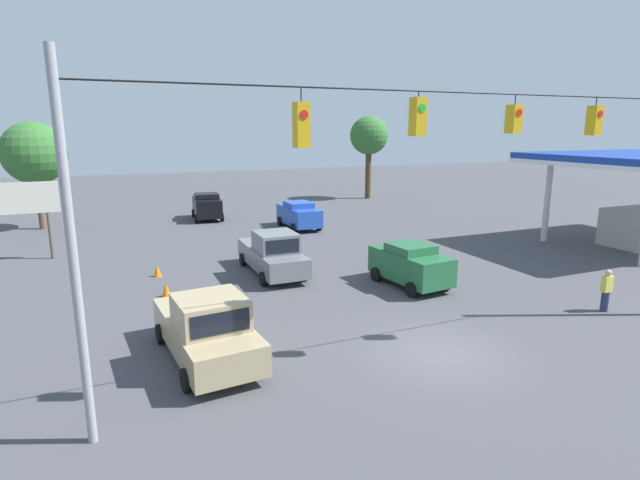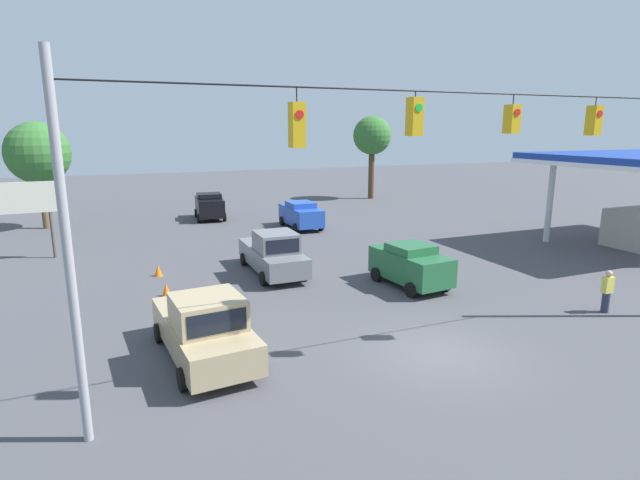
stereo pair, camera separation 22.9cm
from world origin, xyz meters
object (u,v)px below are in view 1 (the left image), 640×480
traffic_cone_nearest (190,355)px  tree_horizon_right (369,137)px  roadside_billboard (14,204)px  traffic_cone_second (179,317)px  pickup_truck_tan_parked_shoulder (207,329)px  pedestrian (606,291)px  traffic_cone_third (166,290)px  sedan_black_withflow_deep (207,206)px  tree_horizon_left (34,154)px  traffic_cone_fourth (157,271)px  sedan_blue_oncoming_deep (299,214)px  sedan_green_crossing_near (410,264)px  overhead_signal_span (461,183)px  pickup_truck_grey_withflow_mid (273,254)px

traffic_cone_nearest → tree_horizon_right: (-22.06, -29.62, 5.77)m
traffic_cone_nearest → tree_horizon_right: tree_horizon_right is taller
roadside_billboard → traffic_cone_second: bearing=117.7°
pickup_truck_tan_parked_shoulder → roadside_billboard: bearing=-66.0°
traffic_cone_nearest → pedestrian: 15.37m
traffic_cone_third → roadside_billboard: 11.26m
sedan_black_withflow_deep → tree_horizon_left: tree_horizon_left is taller
traffic_cone_fourth → tree_horizon_left: (6.17, -15.06, 4.90)m
traffic_cone_fourth → tree_horizon_left: size_ratio=0.08×
traffic_cone_second → traffic_cone_nearest: bearing=88.0°
pickup_truck_tan_parked_shoulder → traffic_cone_third: (0.49, -6.48, -0.70)m
sedan_blue_oncoming_deep → tree_horizon_right: bearing=-135.5°
tree_horizon_left → tree_horizon_right: bearing=-170.3°
traffic_cone_third → pedestrian: pedestrian is taller
sedan_blue_oncoming_deep → sedan_green_crossing_near: sedan_green_crossing_near is taller
sedan_blue_oncoming_deep → sedan_black_withflow_deep: sedan_black_withflow_deep is taller
overhead_signal_span → sedan_green_crossing_near: size_ratio=4.90×
pickup_truck_tan_parked_shoulder → traffic_cone_nearest: bearing=10.6°
pickup_truck_tan_parked_shoulder → tree_horizon_left: 25.92m
traffic_cone_nearest → pickup_truck_grey_withflow_mid: bearing=-122.7°
pickup_truck_grey_withflow_mid → traffic_cone_second: 6.99m
sedan_blue_oncoming_deep → tree_horizon_left: 18.28m
traffic_cone_fourth → pedestrian: size_ratio=0.34×
sedan_green_crossing_near → pickup_truck_grey_withflow_mid: (5.00, -4.18, -0.01)m
pickup_truck_grey_withflow_mid → pedestrian: bearing=135.8°
pickup_truck_tan_parked_shoulder → traffic_cone_third: size_ratio=9.91×
sedan_black_withflow_deep → traffic_cone_third: size_ratio=7.25×
overhead_signal_span → traffic_cone_second: overhead_signal_span is taller
overhead_signal_span → tree_horizon_right: 35.84m
traffic_cone_second → roadside_billboard: size_ratio=0.13×
sedan_green_crossing_near → traffic_cone_second: (10.06, 0.60, -0.71)m
pickup_truck_grey_withflow_mid → overhead_signal_span: bearing=100.2°
traffic_cone_nearest → tree_horizon_right: size_ratio=0.07×
sedan_blue_oncoming_deep → traffic_cone_nearest: 20.83m
roadside_billboard → traffic_cone_nearest: bearing=112.1°
traffic_cone_fourth → sedan_green_crossing_near: bearing=150.1°
sedan_black_withflow_deep → tree_horizon_right: (-16.98, -5.57, 5.01)m
sedan_blue_oncoming_deep → pickup_truck_grey_withflow_mid: pickup_truck_grey_withflow_mid is taller
pickup_truck_grey_withflow_mid → traffic_cone_third: bearing=16.0°
sedan_black_withflow_deep → sedan_green_crossing_near: size_ratio=0.99×
traffic_cone_second → tree_horizon_right: (-21.95, -26.35, 5.77)m
traffic_cone_nearest → traffic_cone_third: same height
overhead_signal_span → traffic_cone_third: overhead_signal_span is taller
roadside_billboard → sedan_black_withflow_deep: bearing=-142.9°
sedan_black_withflow_deep → sedan_green_crossing_near: sedan_black_withflow_deep is taller
sedan_green_crossing_near → tree_horizon_right: 28.81m
pickup_truck_tan_parked_shoulder → traffic_cone_third: 6.53m
traffic_cone_third → pickup_truck_tan_parked_shoulder: bearing=94.3°
pickup_truck_grey_withflow_mid → traffic_cone_second: pickup_truck_grey_withflow_mid is taller
tree_horizon_right → pickup_truck_tan_parked_shoulder: bearing=53.9°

